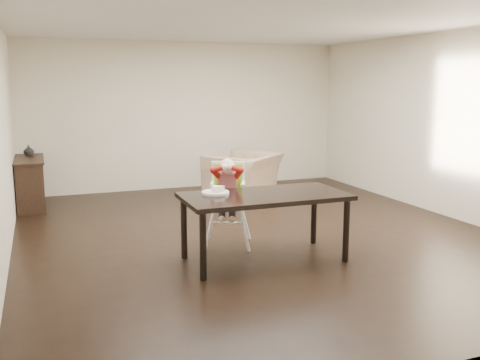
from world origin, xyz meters
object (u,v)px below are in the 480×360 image
(dining_table, at_px, (265,201))
(armchair, at_px, (243,168))
(high_chair, at_px, (228,184))
(sideboard, at_px, (31,183))

(dining_table, xyz_separation_m, armchair, (0.98, 3.19, -0.16))
(high_chair, distance_m, armchair, 2.76)
(armchair, relative_size, sideboard, 0.93)
(high_chair, height_order, sideboard, high_chair)
(sideboard, bearing_deg, armchair, -7.82)
(dining_table, height_order, armchair, armchair)
(dining_table, relative_size, armchair, 1.53)
(high_chair, bearing_deg, dining_table, -53.18)
(armchair, height_order, sideboard, armchair)
(armchair, bearing_deg, sideboard, -48.35)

